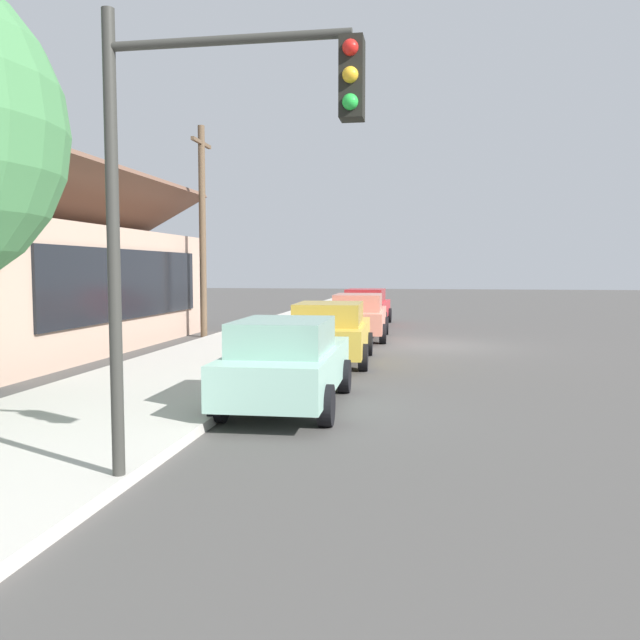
# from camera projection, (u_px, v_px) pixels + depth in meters

# --- Properties ---
(ground_plane) EXTENTS (120.00, 120.00, 0.00)m
(ground_plane) POSITION_uv_depth(u_px,v_px,m) (434.00, 346.00, 20.89)
(ground_plane) COLOR #4C4947
(sidewalk_curb) EXTENTS (60.00, 4.20, 0.16)m
(sidewalk_curb) POSITION_uv_depth(u_px,v_px,m) (264.00, 340.00, 21.79)
(sidewalk_curb) COLOR beige
(sidewalk_curb) RESTS_ON ground
(car_seafoam) EXTENTS (4.57, 2.04, 1.59)m
(car_seafoam) POSITION_uv_depth(u_px,v_px,m) (287.00, 362.00, 11.56)
(car_seafoam) COLOR #9ED1BC
(car_seafoam) RESTS_ON ground
(car_mustard) EXTENTS (4.72, 2.23, 1.59)m
(car_mustard) POSITION_uv_depth(u_px,v_px,m) (331.00, 332.00, 17.11)
(car_mustard) COLOR gold
(car_mustard) RESTS_ON ground
(car_coral) EXTENTS (4.95, 2.12, 1.59)m
(car_coral) POSITION_uv_depth(u_px,v_px,m) (359.00, 316.00, 22.92)
(car_coral) COLOR #EA8C75
(car_coral) RESTS_ON ground
(car_cherry) EXTENTS (4.46, 2.04, 1.59)m
(car_cherry) POSITION_uv_depth(u_px,v_px,m) (366.00, 306.00, 28.65)
(car_cherry) COLOR red
(car_cherry) RESTS_ON ground
(storefront_building) EXTENTS (12.99, 6.39, 5.40)m
(storefront_building) POSITION_uv_depth(u_px,v_px,m) (38.00, 285.00, 19.99)
(storefront_building) COLOR tan
(storefront_building) RESTS_ON ground
(traffic_light_main) EXTENTS (0.37, 2.79, 5.20)m
(traffic_light_main) POSITION_uv_depth(u_px,v_px,m) (206.00, 170.00, 6.87)
(traffic_light_main) COLOR #383833
(traffic_light_main) RESTS_ON ground
(utility_pole_wooden) EXTENTS (1.80, 0.24, 7.50)m
(utility_pole_wooden) POSITION_uv_depth(u_px,v_px,m) (202.00, 228.00, 23.37)
(utility_pole_wooden) COLOR brown
(utility_pole_wooden) RESTS_ON ground
(fire_hydrant_red) EXTENTS (0.22, 0.22, 0.71)m
(fire_hydrant_red) POSITION_uv_depth(u_px,v_px,m) (263.00, 349.00, 16.09)
(fire_hydrant_red) COLOR red
(fire_hydrant_red) RESTS_ON sidewalk_curb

